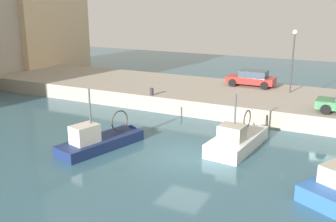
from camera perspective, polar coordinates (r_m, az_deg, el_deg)
name	(u,v)px	position (r m, az deg, el deg)	size (l,w,h in m)	color
water_surface	(183,157)	(21.21, 2.24, -6.73)	(80.00, 80.00, 0.00)	#386070
quay_wall	(244,100)	(31.36, 11.02, 1.64)	(9.00, 56.00, 1.20)	#9E9384
fishing_boat_navy	(105,144)	(22.89, -9.16, -4.79)	(6.21, 3.12, 4.32)	navy
fishing_boat_white	(239,144)	(23.09, 10.38, -4.78)	(5.93, 2.57, 4.13)	white
parked_car_red	(252,78)	(33.51, 12.13, 4.73)	(2.07, 3.92, 1.32)	red
mooring_bollard_mid	(152,92)	(29.62, -2.39, 2.83)	(0.28, 0.28, 0.55)	#2D2D33
quay_streetlamp	(293,51)	(31.45, 17.83, 8.37)	(0.36, 0.36, 4.83)	#38383D
waterfront_building_west	(36,15)	(47.95, -18.65, 13.10)	(10.46, 7.03, 12.98)	beige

